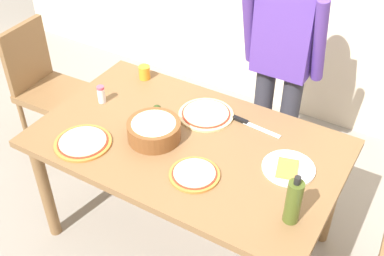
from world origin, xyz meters
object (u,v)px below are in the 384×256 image
object	(u,v)px
chef_knife	(250,124)
avocado	(157,110)
dining_table	(187,154)
pizza_raw_on_board	(206,114)
olive_oil_bottle	(293,202)
popcorn_bowl	(154,129)
chair_wooden_left	(43,83)
pizza_cooked_on_tray	(194,174)
cup_orange	(144,72)
person_cook	(283,58)
pizza_second_cooked	(83,142)
plate_with_slice	(288,168)
salt_shaker	(101,94)

from	to	relation	value
chef_knife	avocado	world-z (taller)	avocado
dining_table	pizza_raw_on_board	distance (m)	0.26
pizza_raw_on_board	olive_oil_bottle	xyz separation A→B (m)	(0.68, -0.47, 0.10)
popcorn_bowl	dining_table	bearing A→B (deg)	23.59
dining_table	chair_wooden_left	size ratio (longest dim) A/B	1.68
pizza_cooked_on_tray	chef_knife	distance (m)	0.49
pizza_cooked_on_tray	cup_orange	xyz separation A→B (m)	(-0.70, 0.59, 0.03)
person_cook	pizza_raw_on_board	bearing A→B (deg)	-113.56
olive_oil_bottle	popcorn_bowl	bearing A→B (deg)	169.12
pizza_second_cooked	dining_table	bearing A→B (deg)	33.39
plate_with_slice	popcorn_bowl	bearing A→B (deg)	-169.02
chef_knife	avocado	xyz separation A→B (m)	(-0.48, -0.18, 0.03)
popcorn_bowl	salt_shaker	world-z (taller)	popcorn_bowl
plate_with_slice	olive_oil_bottle	world-z (taller)	olive_oil_bottle
pizza_second_cooked	chef_knife	world-z (taller)	pizza_second_cooked
plate_with_slice	popcorn_bowl	distance (m)	0.71
dining_table	chef_knife	world-z (taller)	chef_knife
plate_with_slice	cup_orange	bearing A→B (deg)	163.60
chair_wooden_left	plate_with_slice	world-z (taller)	chair_wooden_left
popcorn_bowl	avocado	world-z (taller)	popcorn_bowl
olive_oil_bottle	avocado	distance (m)	0.98
chair_wooden_left	popcorn_bowl	world-z (taller)	chair_wooden_left
olive_oil_bottle	pizza_raw_on_board	bearing A→B (deg)	145.64
person_cook	plate_with_slice	distance (m)	0.79
dining_table	pizza_cooked_on_tray	xyz separation A→B (m)	(0.17, -0.20, 0.10)
chef_knife	dining_table	bearing A→B (deg)	-128.55
pizza_cooked_on_tray	avocado	bearing A→B (deg)	143.98
pizza_cooked_on_tray	cup_orange	world-z (taller)	cup_orange
person_cook	olive_oil_bottle	distance (m)	1.09
chair_wooden_left	olive_oil_bottle	xyz separation A→B (m)	(1.98, -0.48, 0.33)
cup_orange	avocado	bearing A→B (deg)	-44.77
salt_shaker	olive_oil_bottle	bearing A→B (deg)	-12.26
popcorn_bowl	avocado	size ratio (longest dim) A/B	4.00
salt_shaker	dining_table	bearing A→B (deg)	-4.53
chef_knife	pizza_raw_on_board	bearing A→B (deg)	-169.79
popcorn_bowl	cup_orange	xyz separation A→B (m)	(-0.38, 0.45, -0.02)
pizza_raw_on_board	olive_oil_bottle	world-z (taller)	olive_oil_bottle
olive_oil_bottle	person_cook	bearing A→B (deg)	115.07
dining_table	person_cook	bearing A→B (deg)	75.04
cup_orange	chef_knife	size ratio (longest dim) A/B	0.29
chair_wooden_left	pizza_second_cooked	bearing A→B (deg)	-32.05
salt_shaker	chef_knife	world-z (taller)	salt_shaker
chair_wooden_left	pizza_raw_on_board	xyz separation A→B (m)	(1.30, -0.01, 0.23)
pizza_raw_on_board	salt_shaker	world-z (taller)	salt_shaker
pizza_cooked_on_tray	cup_orange	size ratio (longest dim) A/B	2.91
person_cook	plate_with_slice	world-z (taller)	person_cook
chair_wooden_left	cup_orange	bearing A→B (deg)	9.66
popcorn_bowl	chef_knife	world-z (taller)	popcorn_bowl
person_cook	olive_oil_bottle	bearing A→B (deg)	-64.93
plate_with_slice	dining_table	bearing A→B (deg)	-173.05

